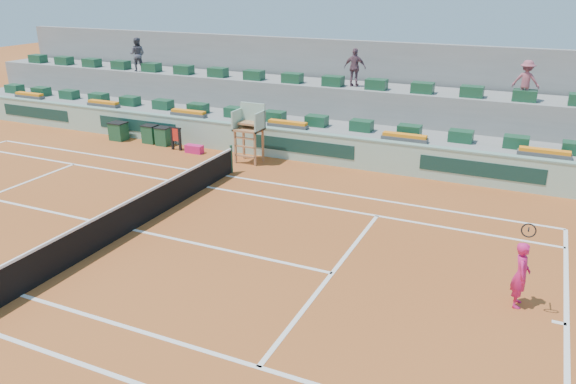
% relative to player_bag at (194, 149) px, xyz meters
% --- Properties ---
extents(ground, '(90.00, 90.00, 0.00)m').
position_rel_player_bag_xyz_m(ground, '(2.81, -7.54, -0.18)').
color(ground, '#98481D').
rests_on(ground, ground).
extents(seating_tier_lower, '(36.00, 4.00, 1.20)m').
position_rel_player_bag_xyz_m(seating_tier_lower, '(2.81, 3.16, 0.42)').
color(seating_tier_lower, gray).
rests_on(seating_tier_lower, ground).
extents(seating_tier_upper, '(36.00, 2.40, 2.60)m').
position_rel_player_bag_xyz_m(seating_tier_upper, '(2.81, 4.76, 1.12)').
color(seating_tier_upper, gray).
rests_on(seating_tier_upper, ground).
extents(stadium_back_wall, '(36.00, 0.40, 4.40)m').
position_rel_player_bag_xyz_m(stadium_back_wall, '(2.81, 6.36, 2.02)').
color(stadium_back_wall, gray).
rests_on(stadium_back_wall, ground).
extents(player_bag, '(0.79, 0.35, 0.35)m').
position_rel_player_bag_xyz_m(player_bag, '(0.00, 0.00, 0.00)').
color(player_bag, '#D61B68').
rests_on(player_bag, ground).
extents(spectator_left, '(1.00, 0.89, 1.70)m').
position_rel_player_bag_xyz_m(spectator_left, '(-5.91, 4.00, 3.28)').
color(spectator_left, '#494855').
rests_on(spectator_left, seating_tier_upper).
extents(spectator_mid, '(1.00, 0.45, 1.67)m').
position_rel_player_bag_xyz_m(spectator_mid, '(5.71, 4.42, 3.26)').
color(spectator_mid, '#6B4755').
rests_on(spectator_mid, seating_tier_upper).
extents(spectator_right, '(1.09, 0.71, 1.58)m').
position_rel_player_bag_xyz_m(spectator_right, '(12.77, 4.16, 3.22)').
color(spectator_right, '#974B58').
rests_on(spectator_right, seating_tier_upper).
extents(court_lines, '(23.89, 11.09, 0.01)m').
position_rel_player_bag_xyz_m(court_lines, '(2.81, -7.54, -0.17)').
color(court_lines, white).
rests_on(court_lines, ground).
extents(tennis_net, '(0.10, 11.97, 1.10)m').
position_rel_player_bag_xyz_m(tennis_net, '(2.81, -7.54, 0.35)').
color(tennis_net, black).
rests_on(tennis_net, ground).
extents(advertising_hoarding, '(36.00, 0.34, 1.26)m').
position_rel_player_bag_xyz_m(advertising_hoarding, '(2.83, 0.95, 0.46)').
color(advertising_hoarding, '#9AC2AC').
rests_on(advertising_hoarding, ground).
extents(umpire_chair, '(1.10, 0.90, 2.40)m').
position_rel_player_bag_xyz_m(umpire_chair, '(2.81, -0.05, 1.37)').
color(umpire_chair, '#9B633B').
rests_on(umpire_chair, ground).
extents(seat_row_lower, '(32.90, 0.60, 0.44)m').
position_rel_player_bag_xyz_m(seat_row_lower, '(2.81, 2.26, 1.24)').
color(seat_row_lower, '#17462B').
rests_on(seat_row_lower, seating_tier_lower).
extents(seat_row_upper, '(32.90, 0.60, 0.44)m').
position_rel_player_bag_xyz_m(seat_row_upper, '(2.81, 4.16, 2.64)').
color(seat_row_upper, '#17462B').
rests_on(seat_row_upper, seating_tier_upper).
extents(flower_planters, '(26.80, 0.36, 0.28)m').
position_rel_player_bag_xyz_m(flower_planters, '(1.31, 1.46, 1.16)').
color(flower_planters, '#4E4E4E').
rests_on(flower_planters, seating_tier_lower).
extents(drink_cooler_a, '(0.65, 0.56, 0.84)m').
position_rel_player_bag_xyz_m(drink_cooler_a, '(-1.94, 0.45, 0.25)').
color(drink_cooler_a, '#18482B').
rests_on(drink_cooler_a, ground).
extents(drink_cooler_b, '(0.66, 0.57, 0.84)m').
position_rel_player_bag_xyz_m(drink_cooler_b, '(-2.73, 0.52, 0.25)').
color(drink_cooler_b, '#18482B').
rests_on(drink_cooler_b, ground).
extents(drink_cooler_c, '(0.76, 0.66, 0.84)m').
position_rel_player_bag_xyz_m(drink_cooler_c, '(-4.40, 0.31, 0.25)').
color(drink_cooler_c, '#18482B').
rests_on(drink_cooler_c, ground).
extents(towel_rack, '(0.58, 0.10, 1.03)m').
position_rel_player_bag_xyz_m(towel_rack, '(-0.96, 0.04, 0.43)').
color(towel_rack, black).
rests_on(towel_rack, ground).
extents(tennis_player, '(0.42, 0.86, 2.28)m').
position_rel_player_bag_xyz_m(tennis_player, '(13.62, -7.15, 0.63)').
color(tennis_player, '#D61B68').
rests_on(tennis_player, ground).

